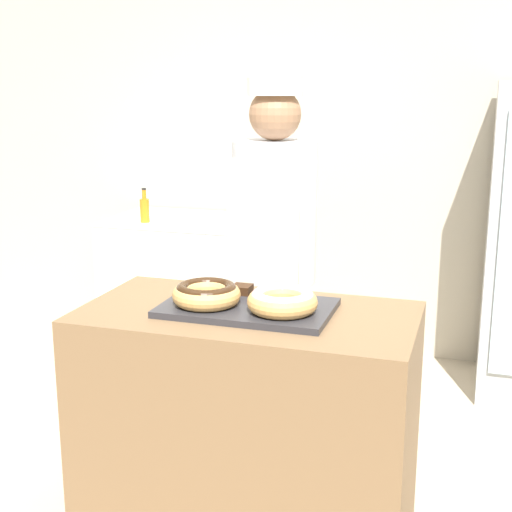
# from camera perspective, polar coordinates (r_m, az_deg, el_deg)

# --- Properties ---
(wall_back) EXTENTS (8.00, 0.06, 2.70)m
(wall_back) POSITION_cam_1_polar(r_m,az_deg,el_deg) (4.52, 7.95, 9.07)
(wall_back) COLOR #BCB29E
(wall_back) RESTS_ON ground_plane
(display_counter) EXTENTS (1.20, 0.63, 0.90)m
(display_counter) POSITION_cam_1_polar(r_m,az_deg,el_deg) (2.73, -0.66, -13.48)
(display_counter) COLOR brown
(display_counter) RESTS_ON ground_plane
(serving_tray) EXTENTS (0.60, 0.37, 0.02)m
(serving_tray) POSITION_cam_1_polar(r_m,az_deg,el_deg) (2.55, -0.68, -4.17)
(serving_tray) COLOR #2D2D33
(serving_tray) RESTS_ON display_counter
(donut_chocolate_glaze) EXTENTS (0.25, 0.25, 0.08)m
(donut_chocolate_glaze) POSITION_cam_1_polar(r_m,az_deg,el_deg) (2.54, -3.99, -2.98)
(donut_chocolate_glaze) COLOR tan
(donut_chocolate_glaze) RESTS_ON serving_tray
(donut_light_glaze) EXTENTS (0.25, 0.25, 0.08)m
(donut_light_glaze) POSITION_cam_1_polar(r_m,az_deg,el_deg) (2.46, 2.12, -3.55)
(donut_light_glaze) COLOR tan
(donut_light_glaze) RESTS_ON serving_tray
(brownie_back_left) EXTENTS (0.07, 0.07, 0.03)m
(brownie_back_left) POSITION_cam_1_polar(r_m,az_deg,el_deg) (2.68, -1.13, -2.68)
(brownie_back_left) COLOR #382111
(brownie_back_left) RESTS_ON serving_tray
(brownie_back_right) EXTENTS (0.07, 0.07, 0.03)m
(brownie_back_right) POSITION_cam_1_polar(r_m,az_deg,el_deg) (2.64, 1.53, -2.91)
(brownie_back_right) COLOR #382111
(brownie_back_right) RESTS_ON serving_tray
(baker_person) EXTENTS (0.37, 0.37, 1.72)m
(baker_person) POSITION_cam_1_polar(r_m,az_deg,el_deg) (3.20, 1.43, -0.59)
(baker_person) COLOR #4C4C51
(baker_person) RESTS_ON ground_plane
(chest_freezer) EXTENTS (0.90, 0.67, 0.88)m
(chest_freezer) POSITION_cam_1_polar(r_m,az_deg,el_deg) (4.59, -5.77, -2.34)
(chest_freezer) COLOR white
(chest_freezer) RESTS_ON ground_plane
(bottle_green) EXTENTS (0.07, 0.07, 0.20)m
(bottle_green) POSITION_cam_1_polar(r_m,az_deg,el_deg) (4.42, -1.10, 3.94)
(bottle_green) COLOR #2D8C38
(bottle_green) RESTS_ON chest_freezer
(bottle_orange) EXTENTS (0.06, 0.06, 0.21)m
(bottle_orange) POSITION_cam_1_polar(r_m,az_deg,el_deg) (4.38, -8.90, 3.72)
(bottle_orange) COLOR orange
(bottle_orange) RESTS_ON chest_freezer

